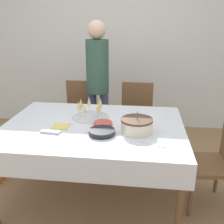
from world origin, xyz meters
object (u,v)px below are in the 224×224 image
(plate_stack_main, at_px, (102,132))
(champagne_tray, at_px, (90,110))
(dining_chair_far_right, at_px, (136,117))
(person_standing, at_px, (98,76))
(dining_chair_far_left, at_px, (80,115))
(dining_chair_right_end, at_px, (218,156))
(plate_stack_dessert, at_px, (103,123))
(birthday_cake, at_px, (137,125))

(plate_stack_main, bearing_deg, champagne_tray, 114.61)
(dining_chair_far_right, height_order, person_standing, person_standing)
(dining_chair_far_left, xyz_separation_m, person_standing, (0.24, 0.04, 0.51))
(dining_chair_far_right, distance_m, dining_chair_right_end, 1.21)
(dining_chair_right_end, xyz_separation_m, champagne_tray, (-1.22, 0.18, 0.34))
(dining_chair_far_left, height_order, plate_stack_dessert, dining_chair_far_left)
(dining_chair_right_end, distance_m, champagne_tray, 1.27)
(birthday_cake, bearing_deg, dining_chair_far_left, 126.39)
(dining_chair_far_left, xyz_separation_m, plate_stack_dessert, (0.45, -0.92, 0.27))
(dining_chair_far_left, height_order, plate_stack_main, dining_chair_far_left)
(dining_chair_far_left, relative_size, plate_stack_dessert, 5.45)
(dining_chair_far_left, relative_size, dining_chair_far_right, 1.00)
(champagne_tray, bearing_deg, plate_stack_main, -65.39)
(dining_chair_far_left, bearing_deg, plate_stack_main, -67.10)
(dining_chair_far_left, height_order, dining_chair_far_right, same)
(dining_chair_far_left, bearing_deg, plate_stack_dessert, -63.74)
(dining_chair_far_right, distance_m, person_standing, 0.71)
(birthday_cake, height_order, plate_stack_dessert, birthday_cake)
(champagne_tray, xyz_separation_m, plate_stack_main, (0.18, -0.39, -0.06))
(dining_chair_far_left, xyz_separation_m, champagne_tray, (0.30, -0.75, 0.34))
(dining_chair_far_left, relative_size, dining_chair_right_end, 1.00)
(dining_chair_far_left, relative_size, champagne_tray, 2.55)
(plate_stack_main, bearing_deg, dining_chair_right_end, 11.26)
(person_standing, bearing_deg, dining_chair_far_left, -170.74)
(plate_stack_main, distance_m, plate_stack_dessert, 0.21)
(dining_chair_right_end, distance_m, plate_stack_main, 1.10)
(dining_chair_right_end, bearing_deg, person_standing, 143.00)
(dining_chair_far_left, distance_m, plate_stack_dessert, 1.06)
(birthday_cake, bearing_deg, person_standing, 116.10)
(dining_chair_far_left, distance_m, champagne_tray, 0.87)
(champagne_tray, xyz_separation_m, person_standing, (-0.06, 0.79, 0.17))
(dining_chair_far_left, height_order, dining_chair_right_end, same)
(plate_stack_main, bearing_deg, plate_stack_dessert, 96.27)
(dining_chair_far_right, xyz_separation_m, person_standing, (-0.50, 0.04, 0.51))
(dining_chair_far_right, distance_m, birthday_cake, 1.09)
(plate_stack_dessert, bearing_deg, birthday_cake, -21.39)
(dining_chair_far_right, bearing_deg, person_standing, 175.52)
(dining_chair_far_left, relative_size, birthday_cake, 3.41)
(plate_stack_dessert, relative_size, person_standing, 0.10)
(champagne_tray, xyz_separation_m, plate_stack_dessert, (0.15, -0.18, -0.06))
(birthday_cake, xyz_separation_m, person_standing, (-0.53, 1.08, 0.19))
(dining_chair_far_left, height_order, birthday_cake, birthday_cake)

